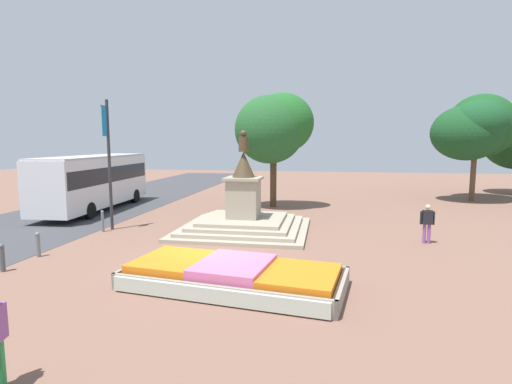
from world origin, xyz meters
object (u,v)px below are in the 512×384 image
pedestrian_near_planter (427,221)px  flower_planter (232,276)px  kerb_bollard_mid_a (2,257)px  kerb_bollard_mid_b (38,244)px  statue_monument (244,215)px  banner_pole (109,162)px  city_bus (94,179)px  kerb_bollard_north (103,220)px

pedestrian_near_planter → flower_planter: bearing=-137.2°
kerb_bollard_mid_a → kerb_bollard_mid_b: size_ratio=1.01×
kerb_bollard_mid_b → flower_planter: bearing=-12.8°
statue_monument → banner_pole: 6.68m
banner_pole → city_bus: bearing=128.3°
statue_monument → kerb_bollard_north: 6.46m
banner_pole → kerb_bollard_north: banner_pole is taller
pedestrian_near_planter → kerb_bollard_mid_b: bearing=-162.6°
kerb_bollard_north → kerb_bollard_mid_b: bearing=-90.8°
kerb_bollard_mid_a → city_bus: bearing=108.2°
flower_planter → kerb_bollard_mid_a: size_ratio=7.19×
pedestrian_near_planter → kerb_bollard_north: bearing=-178.6°
banner_pole → kerb_bollard_north: size_ratio=6.00×
city_bus → kerb_bollard_mid_a: 11.77m
flower_planter → statue_monument: statue_monument is taller
statue_monument → city_bus: 10.80m
city_bus → kerb_bollard_mid_a: bearing=-71.8°
flower_planter → statue_monument: size_ratio=1.12×
flower_planter → city_bus: 15.81m
statue_monument → kerb_bollard_mid_b: (-6.38, -5.45, -0.24)m
flower_planter → kerb_bollard_mid_b: (-7.52, 1.71, 0.16)m
statue_monument → kerb_bollard_mid_a: size_ratio=6.44×
banner_pole → city_bus: 6.30m
kerb_bollard_mid_b → pedestrian_near_planter: bearing=17.4°
flower_planter → kerb_bollard_north: size_ratio=6.53×
city_bus → pedestrian_near_planter: 18.46m
pedestrian_near_planter → kerb_bollard_mid_b: (-14.15, -4.43, -0.44)m
city_bus → kerb_bollard_mid_b: city_bus is taller
kerb_bollard_mid_a → kerb_bollard_mid_b: bearing=91.8°
flower_planter → pedestrian_near_planter: pedestrian_near_planter is taller
banner_pole → city_bus: (-3.82, 4.84, -1.30)m
statue_monument → pedestrian_near_planter: statue_monument is taller
pedestrian_near_planter → banner_pole: bearing=179.4°
pedestrian_near_planter → kerb_bollard_north: 14.10m
flower_planter → statue_monument: 7.26m
city_bus → kerb_bollard_north: size_ratio=9.98×
kerb_bollard_north → flower_planter: bearing=-37.9°
kerb_bollard_mid_a → statue_monument: bearing=48.4°
flower_planter → kerb_bollard_mid_a: kerb_bollard_mid_a is taller
statue_monument → kerb_bollard_mid_a: bearing=-131.6°
kerb_bollard_north → city_bus: bearing=124.4°
statue_monument → city_bus: statue_monument is taller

